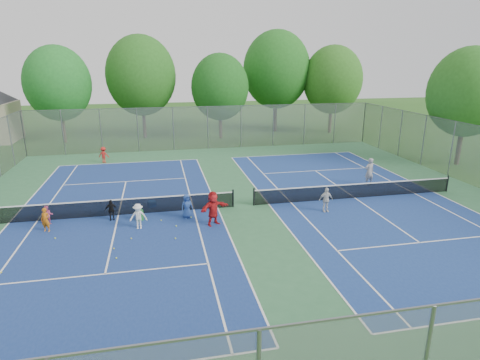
% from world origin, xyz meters
% --- Properties ---
extents(ground, '(120.00, 120.00, 0.00)m').
position_xyz_m(ground, '(0.00, 0.00, 0.00)').
color(ground, '#27551A').
rests_on(ground, ground).
extents(court_pad, '(32.00, 32.00, 0.01)m').
position_xyz_m(court_pad, '(0.00, 0.00, 0.01)').
color(court_pad, '#30673F').
rests_on(court_pad, ground).
extents(court_left, '(10.97, 23.77, 0.01)m').
position_xyz_m(court_left, '(-7.00, 0.00, 0.02)').
color(court_left, navy).
rests_on(court_left, court_pad).
extents(court_right, '(10.97, 23.77, 0.01)m').
position_xyz_m(court_right, '(7.00, 0.00, 0.02)').
color(court_right, navy).
rests_on(court_right, court_pad).
extents(net_left, '(12.87, 0.10, 0.91)m').
position_xyz_m(net_left, '(-7.00, 0.00, 0.46)').
color(net_left, black).
rests_on(net_left, ground).
extents(net_right, '(12.87, 0.10, 0.91)m').
position_xyz_m(net_right, '(7.00, 0.00, 0.46)').
color(net_right, black).
rests_on(net_right, ground).
extents(fence_north, '(32.00, 0.10, 4.00)m').
position_xyz_m(fence_north, '(0.00, 16.00, 2.00)').
color(fence_north, gray).
rests_on(fence_north, ground).
extents(tree_nw, '(6.40, 6.40, 9.58)m').
position_xyz_m(tree_nw, '(-14.00, 22.00, 5.89)').
color(tree_nw, '#443326').
rests_on(tree_nw, ground).
extents(tree_nl, '(7.20, 7.20, 10.69)m').
position_xyz_m(tree_nl, '(-6.00, 23.00, 6.54)').
color(tree_nl, '#443326').
rests_on(tree_nl, ground).
extents(tree_nc, '(6.00, 6.00, 8.85)m').
position_xyz_m(tree_nc, '(2.00, 21.00, 5.39)').
color(tree_nc, '#443326').
rests_on(tree_nc, ground).
extents(tree_nr, '(7.60, 7.60, 11.42)m').
position_xyz_m(tree_nr, '(9.00, 24.00, 7.04)').
color(tree_nr, '#443326').
rests_on(tree_nr, ground).
extents(tree_ne, '(6.60, 6.60, 9.77)m').
position_xyz_m(tree_ne, '(15.00, 22.00, 5.97)').
color(tree_ne, '#443326').
rests_on(tree_ne, ground).
extents(tree_side_e, '(6.00, 6.00, 9.20)m').
position_xyz_m(tree_side_e, '(19.00, 6.00, 5.74)').
color(tree_side_e, '#443326').
rests_on(tree_side_e, ground).
extents(ball_crate, '(0.50, 0.50, 0.34)m').
position_xyz_m(ball_crate, '(-5.20, 0.99, 0.17)').
color(ball_crate, '#174FB1').
rests_on(ball_crate, ground).
extents(ball_hopper, '(0.39, 0.39, 0.59)m').
position_xyz_m(ball_hopper, '(-5.81, -0.95, 0.30)').
color(ball_hopper, '#227F2C').
rests_on(ball_hopper, ground).
extents(student_a, '(0.51, 0.41, 1.23)m').
position_xyz_m(student_a, '(-10.28, -1.50, 0.61)').
color(student_a, '#C16312').
rests_on(student_a, ground).
extents(student_b, '(0.57, 0.49, 1.03)m').
position_xyz_m(student_b, '(-10.40, -0.60, 0.51)').
color(student_b, '#CD4F81').
rests_on(student_b, ground).
extents(student_c, '(0.88, 0.53, 1.32)m').
position_xyz_m(student_c, '(-5.82, -2.06, 0.66)').
color(student_c, silver).
rests_on(student_c, ground).
extents(student_d, '(0.69, 0.37, 1.13)m').
position_xyz_m(student_d, '(-7.27, -0.60, 0.56)').
color(student_d, black).
rests_on(student_d, ground).
extents(student_e, '(0.74, 0.59, 1.32)m').
position_xyz_m(student_e, '(-3.33, -1.11, 0.66)').
color(student_e, '#274892').
rests_on(student_e, ground).
extents(student_f, '(1.73, 1.25, 1.80)m').
position_xyz_m(student_f, '(-2.09, -2.34, 0.90)').
color(student_f, red).
rests_on(student_f, ground).
extents(child_far_baseline, '(0.96, 0.72, 1.33)m').
position_xyz_m(child_far_baseline, '(-9.09, 12.34, 0.66)').
color(child_far_baseline, red).
rests_on(child_far_baseline, ground).
extents(instructor, '(0.75, 0.55, 1.89)m').
position_xyz_m(instructor, '(9.12, 2.27, 0.95)').
color(instructor, '#939396').
rests_on(instructor, ground).
extents(teen_court_b, '(0.84, 0.39, 1.40)m').
position_xyz_m(teen_court_b, '(4.30, -1.75, 0.70)').
color(teen_court_b, silver).
rests_on(teen_court_b, ground).
extents(tennis_ball_0, '(0.07, 0.07, 0.07)m').
position_xyz_m(tennis_ball_0, '(-4.10, -3.70, 0.03)').
color(tennis_ball_0, '#C4E535').
rests_on(tennis_ball_0, ground).
extents(tennis_ball_1, '(0.07, 0.07, 0.07)m').
position_xyz_m(tennis_ball_1, '(-6.15, -3.29, 0.03)').
color(tennis_ball_1, gold).
rests_on(tennis_ball_1, ground).
extents(tennis_ball_2, '(0.07, 0.07, 0.07)m').
position_xyz_m(tennis_ball_2, '(-11.05, -5.49, 0.03)').
color(tennis_ball_2, gold).
rests_on(tennis_ball_2, ground).
extents(tennis_ball_3, '(0.07, 0.07, 0.07)m').
position_xyz_m(tennis_ball_3, '(-9.69, -2.53, 0.03)').
color(tennis_ball_3, '#B7D932').
rests_on(tennis_ball_3, ground).
extents(tennis_ball_4, '(0.07, 0.07, 0.07)m').
position_xyz_m(tennis_ball_4, '(-4.72, -1.31, 0.03)').
color(tennis_ball_4, '#DBEE37').
rests_on(tennis_ball_4, ground).
extents(tennis_ball_5, '(0.07, 0.07, 0.07)m').
position_xyz_m(tennis_ball_5, '(-6.67, -5.18, 0.03)').
color(tennis_ball_5, '#BCDE33').
rests_on(tennis_ball_5, ground).
extents(tennis_ball_7, '(0.07, 0.07, 0.07)m').
position_xyz_m(tennis_ball_7, '(-3.98, -2.23, 0.03)').
color(tennis_ball_7, '#C2E234').
rests_on(tennis_ball_7, ground).
extents(tennis_ball_8, '(0.07, 0.07, 0.07)m').
position_xyz_m(tennis_ball_8, '(-3.14, -1.20, 0.03)').
color(tennis_ball_8, '#C9F539').
rests_on(tennis_ball_8, ground).
extents(tennis_ball_9, '(0.07, 0.07, 0.07)m').
position_xyz_m(tennis_ball_9, '(-6.86, -4.23, 0.03)').
color(tennis_ball_9, gold).
rests_on(tennis_ball_9, ground).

